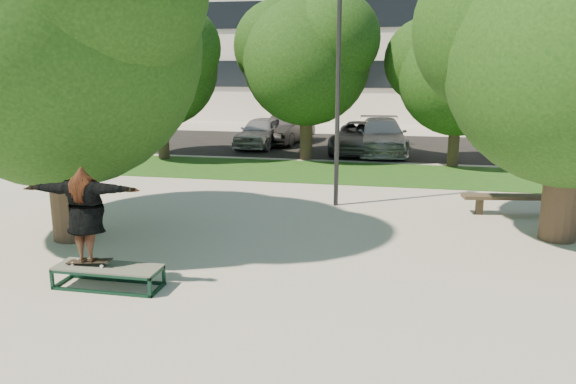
% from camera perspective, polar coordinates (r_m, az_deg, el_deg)
% --- Properties ---
extents(ground, '(120.00, 120.00, 0.00)m').
position_cam_1_polar(ground, '(10.47, -3.90, -7.74)').
color(ground, '#AAA69C').
rests_on(ground, ground).
extents(grass_strip, '(30.00, 4.00, 0.02)m').
position_cam_1_polar(grass_strip, '(19.36, 6.43, 1.95)').
color(grass_strip, '#143F12').
rests_on(grass_strip, ground).
extents(asphalt_strip, '(40.00, 8.00, 0.01)m').
position_cam_1_polar(asphalt_strip, '(25.83, 5.53, 4.75)').
color(asphalt_strip, black).
rests_on(asphalt_strip, ground).
extents(tree_left, '(6.96, 5.95, 7.12)m').
position_cam_1_polar(tree_left, '(12.62, -22.68, 15.32)').
color(tree_left, '#38281E').
rests_on(tree_left, ground).
extents(tree_right, '(6.24, 5.33, 6.51)m').
position_cam_1_polar(tree_right, '(12.94, 26.96, 13.38)').
color(tree_right, '#38281E').
rests_on(tree_right, ground).
extents(bg_tree_left, '(5.28, 4.51, 5.77)m').
position_cam_1_polar(bg_tree_left, '(22.47, -13.03, 12.79)').
color(bg_tree_left, '#38281E').
rests_on(bg_tree_left, ground).
extents(bg_tree_mid, '(5.76, 4.92, 6.24)m').
position_cam_1_polar(bg_tree_mid, '(21.83, 1.74, 13.86)').
color(bg_tree_mid, '#38281E').
rests_on(bg_tree_mid, ground).
extents(bg_tree_right, '(5.04, 4.31, 5.43)m').
position_cam_1_polar(bg_tree_right, '(21.08, 16.75, 11.92)').
color(bg_tree_right, '#38281E').
rests_on(bg_tree_right, ground).
extents(lamppost, '(0.25, 0.15, 6.11)m').
position_cam_1_polar(lamppost, '(14.53, 5.11, 10.80)').
color(lamppost, '#2D2D30').
rests_on(lamppost, ground).
extents(office_building, '(30.00, 14.12, 16.00)m').
position_cam_1_polar(office_building, '(41.88, 5.36, 18.89)').
color(office_building, beige).
rests_on(office_building, ground).
extents(grind_box, '(1.80, 0.60, 0.38)m').
position_cam_1_polar(grind_box, '(10.01, -17.78, -8.19)').
color(grind_box, '#103123').
rests_on(grind_box, ground).
extents(skater_rig, '(2.02, 0.70, 1.69)m').
position_cam_1_polar(skater_rig, '(9.86, -19.89, -2.17)').
color(skater_rig, white).
rests_on(skater_rig, grind_box).
extents(bench, '(3.23, 0.92, 0.49)m').
position_cam_1_polar(bench, '(15.14, 23.18, -0.60)').
color(bench, '#443828').
rests_on(bench, ground).
extents(car_silver_a, '(1.92, 4.06, 1.34)m').
position_cam_1_polar(car_silver_a, '(25.18, -2.72, 6.11)').
color(car_silver_a, '#AEADB2').
rests_on(car_silver_a, asphalt_strip).
extents(car_dark, '(2.12, 4.25, 1.34)m').
position_cam_1_polar(car_dark, '(26.30, -0.13, 6.42)').
color(car_dark, black).
rests_on(car_dark, asphalt_strip).
extents(car_grey, '(2.30, 4.66, 1.27)m').
position_cam_1_polar(car_grey, '(23.80, 7.26, 5.53)').
color(car_grey, '#525256').
rests_on(car_grey, asphalt_strip).
extents(car_silver_b, '(2.44, 5.03, 1.41)m').
position_cam_1_polar(car_silver_b, '(23.81, 9.46, 5.63)').
color(car_silver_b, '#A5A5A9').
rests_on(car_silver_b, asphalt_strip).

